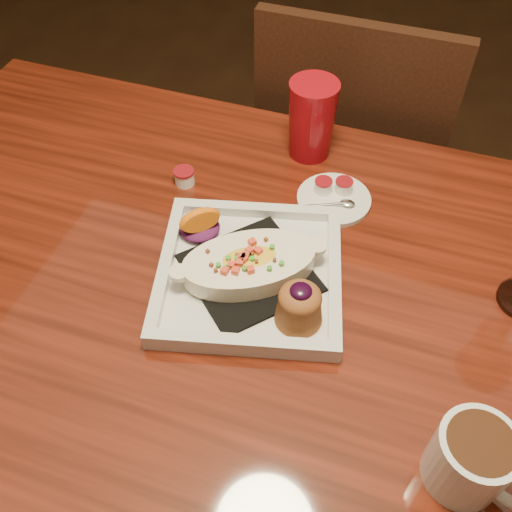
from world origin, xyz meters
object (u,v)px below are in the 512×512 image
(table, at_px, (272,341))
(chair_far, at_px, (349,164))
(saucer, at_px, (333,197))
(red_tumbler, at_px, (312,120))
(plate, at_px, (254,272))
(coffee_mug, at_px, (473,459))

(table, height_order, chair_far, chair_far)
(saucer, bearing_deg, red_tumbler, 123.11)
(table, distance_m, plate, 0.13)
(table, distance_m, saucer, 0.27)
(saucer, distance_m, red_tumbler, 0.15)
(red_tumbler, bearing_deg, plate, -89.47)
(plate, relative_size, red_tumbler, 2.27)
(plate, relative_size, saucer, 2.61)
(plate, bearing_deg, red_tumbler, 76.20)
(plate, bearing_deg, chair_far, 71.75)
(chair_far, xyz_separation_m, coffee_mug, (0.29, -0.79, 0.29))
(table, bearing_deg, red_tumbler, 97.11)
(chair_far, bearing_deg, table, 90.00)
(chair_far, xyz_separation_m, red_tumbler, (-0.04, -0.28, 0.31))
(plate, height_order, saucer, plate)
(coffee_mug, distance_m, red_tumbler, 0.61)
(chair_far, relative_size, red_tumbler, 6.43)
(plate, bearing_deg, saucer, 57.43)
(plate, xyz_separation_m, coffee_mug, (0.33, -0.19, 0.03))
(table, xyz_separation_m, saucer, (0.03, 0.24, 0.11))
(chair_far, relative_size, coffee_mug, 7.54)
(coffee_mug, bearing_deg, saucer, 145.82)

